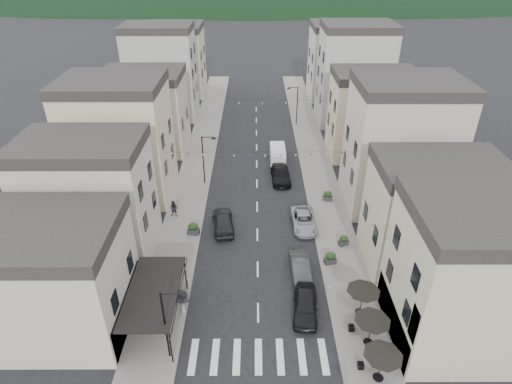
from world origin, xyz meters
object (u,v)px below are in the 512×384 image
parked_car_b (300,268)px  pedestrian_b (174,209)px  parked_car_c (304,220)px  parked_car_e (223,221)px  delivery_van (278,155)px  parked_car_d (281,174)px  pedestrian_a (165,268)px  parked_car_a (305,305)px

parked_car_b → pedestrian_b: pedestrian_b is taller
parked_car_b → parked_car_c: 7.15m
parked_car_c → parked_car_e: 7.98m
parked_car_b → pedestrian_b: size_ratio=2.40×
delivery_van → pedestrian_b: (-11.14, -12.33, -0.08)m
parked_car_c → parked_car_d: bearing=98.7°
parked_car_d → pedestrian_a: bearing=-124.7°
parked_car_e → pedestrian_a: 8.26m
parked_car_c → pedestrian_b: pedestrian_b is taller
parked_car_a → parked_car_d: parked_car_a is taller
delivery_van → pedestrian_a: 23.68m
parked_car_b → parked_car_d: 16.56m
parked_car_b → parked_car_d: (-0.80, 16.54, 0.05)m
parked_car_a → parked_car_d: bearing=98.4°
parked_car_e → pedestrian_a: pedestrian_a is taller
parked_car_a → pedestrian_b: (-12.10, 13.04, 0.24)m
parked_car_a → parked_car_c: size_ratio=0.91×
parked_car_b → parked_car_d: size_ratio=0.82×
parked_car_c → pedestrian_a: size_ratio=3.09×
pedestrian_a → parked_car_b: bearing=13.3°
delivery_van → parked_car_c: bearing=-82.1°
parked_car_a → parked_car_c: (0.99, 11.41, -0.08)m
parked_car_d → delivery_van: 4.50m
delivery_van → parked_car_e: bearing=-112.9°
parked_car_a → delivery_van: delivery_van is taller
parked_car_b → parked_car_e: (-6.97, 6.75, 0.13)m
parked_car_e → delivery_van: bearing=-120.6°
parked_car_b → pedestrian_a: 11.40m
parked_car_c → pedestrian_a: 14.39m
parked_car_a → parked_car_e: size_ratio=0.92×
parked_car_e → pedestrian_b: pedestrian_b is taller
parked_car_a → parked_car_b: size_ratio=1.05×
parked_car_a → parked_car_e: (-6.98, 11.08, 0.06)m
parked_car_d → pedestrian_b: pedestrian_b is taller
parked_car_c → pedestrian_b: 13.20m
parked_car_e → parked_car_d: bearing=-130.0°
parked_car_e → delivery_van: 15.50m
parked_car_e → pedestrian_a: bearing=49.9°
parked_car_a → pedestrian_b: 17.79m
parked_car_e → delivery_van: (6.02, 14.28, 0.26)m
parked_car_a → parked_car_d: size_ratio=0.87×
delivery_van → pedestrian_a: size_ratio=2.88×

